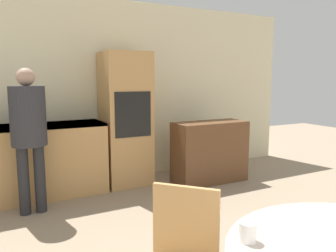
% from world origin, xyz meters
% --- Properties ---
extents(wall_back, '(6.85, 0.05, 2.60)m').
position_xyz_m(wall_back, '(0.00, 5.00, 1.30)').
color(wall_back, beige).
rests_on(wall_back, ground_plane).
extents(oven_unit, '(0.63, 0.59, 1.84)m').
position_xyz_m(oven_unit, '(0.39, 4.66, 0.92)').
color(oven_unit, tan).
rests_on(oven_unit, ground_plane).
extents(sideboard, '(1.07, 0.45, 0.87)m').
position_xyz_m(sideboard, '(1.49, 4.17, 0.44)').
color(sideboard, brown).
rests_on(sideboard, ground_plane).
extents(person_standing, '(0.37, 0.37, 1.59)m').
position_xyz_m(person_standing, '(-0.90, 4.13, 0.98)').
color(person_standing, '#262628').
rests_on(person_standing, ground_plane).
extents(cup, '(0.08, 0.08, 0.09)m').
position_xyz_m(cup, '(-0.21, 1.43, 0.79)').
color(cup, white).
rests_on(cup, dining_table).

